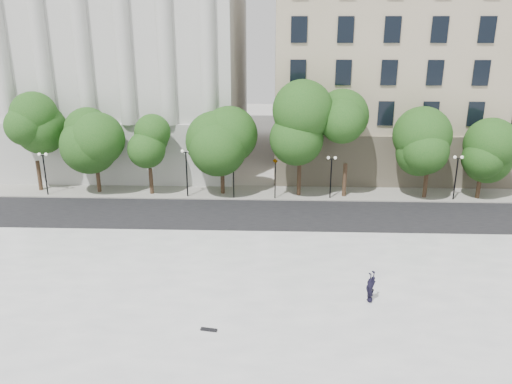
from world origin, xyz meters
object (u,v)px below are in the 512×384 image
(traffic_light_west, at_px, (233,158))
(skateboard, at_px, (209,330))
(person_lying, at_px, (370,298))
(traffic_light_east, at_px, (275,158))

(traffic_light_west, height_order, skateboard, traffic_light_west)
(person_lying, distance_m, skateboard, 8.83)
(traffic_light_east, bearing_deg, traffic_light_west, 180.00)
(traffic_light_west, relative_size, traffic_light_east, 1.00)
(traffic_light_west, bearing_deg, skateboard, -88.82)
(traffic_light_east, height_order, person_lying, traffic_light_east)
(traffic_light_east, distance_m, person_lying, 18.83)
(person_lying, height_order, skateboard, person_lying)
(traffic_light_west, xyz_separation_m, traffic_light_east, (3.64, -0.00, 0.01))
(traffic_light_west, height_order, person_lying, traffic_light_west)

